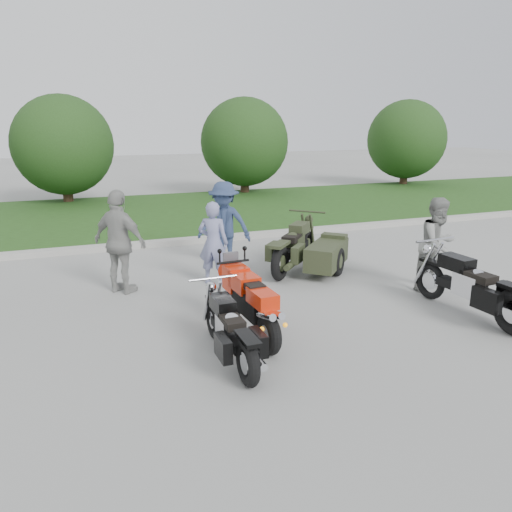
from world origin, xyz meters
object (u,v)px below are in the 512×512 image
object	(u,v)px
sportbike_red	(250,301)
cruiser_right	(474,290)
cruiser_left	(231,334)
person_grey	(438,244)
cruiser_sidecar	(312,252)
person_back	(120,242)
person_denim	(224,224)
person_stripe	(213,243)

from	to	relation	value
sportbike_red	cruiser_right	bearing A→B (deg)	-12.27
cruiser_left	person_grey	distance (m)	4.73
cruiser_left	person_grey	xyz separation A→B (m)	(4.48, 1.45, 0.47)
cruiser_left	cruiser_sidecar	bearing A→B (deg)	48.63
cruiser_right	person_back	xyz separation A→B (m)	(-5.17, 3.24, 0.48)
sportbike_red	person_denim	size ratio (longest dim) A/B	1.07
cruiser_left	cruiser_right	bearing A→B (deg)	1.24
cruiser_sidecar	sportbike_red	bearing A→B (deg)	-88.52
person_grey	person_back	size ratio (longest dim) A/B	0.92
person_denim	cruiser_left	bearing A→B (deg)	-71.60
cruiser_sidecar	person_denim	bearing A→B (deg)	-173.55
cruiser_sidecar	person_grey	size ratio (longest dim) A/B	1.26
sportbike_red	person_grey	xyz separation A→B (m)	(3.97, 0.76, 0.33)
person_back	cruiser_sidecar	bearing A→B (deg)	-135.95
cruiser_sidecar	person_grey	world-z (taller)	person_grey
cruiser_sidecar	person_back	distance (m)	3.88
sportbike_red	person_back	world-z (taller)	person_back
cruiser_right	cruiser_sidecar	bearing A→B (deg)	108.90
cruiser_sidecar	person_stripe	world-z (taller)	person_stripe
person_denim	person_back	distance (m)	2.52
sportbike_red	cruiser_right	xyz separation A→B (m)	(3.62, -0.58, -0.07)
cruiser_right	person_back	bearing A→B (deg)	143.76
person_stripe	person_denim	size ratio (longest dim) A/B	0.88
cruiser_right	cruiser_left	bearing A→B (deg)	177.41
sportbike_red	cruiser_right	distance (m)	3.67
cruiser_sidecar	person_stripe	xyz separation A→B (m)	(-2.12, 0.05, 0.37)
cruiser_left	cruiser_right	xyz separation A→B (m)	(4.13, 0.11, 0.07)
person_denim	person_back	bearing A→B (deg)	-121.13
cruiser_left	person_stripe	xyz separation A→B (m)	(0.69, 3.27, 0.41)
person_denim	person_back	xyz separation A→B (m)	(-2.30, -1.05, 0.04)
sportbike_red	person_grey	size ratio (longest dim) A/B	1.12
person_grey	person_denim	xyz separation A→B (m)	(-3.22, 2.95, 0.04)
person_stripe	person_denim	world-z (taller)	person_denim
sportbike_red	cruiser_sidecar	size ratio (longest dim) A/B	0.89
cruiser_sidecar	person_grey	bearing A→B (deg)	-3.03
cruiser_right	person_grey	distance (m)	1.44
cruiser_left	cruiser_right	world-z (taller)	cruiser_right
cruiser_left	person_denim	xyz separation A→B (m)	(1.26, 4.40, 0.52)
person_stripe	person_denim	distance (m)	1.27
person_denim	cruiser_sidecar	bearing A→B (deg)	-2.85
person_grey	person_denim	size ratio (longest dim) A/B	0.95
cruiser_left	person_stripe	bearing A→B (deg)	77.76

